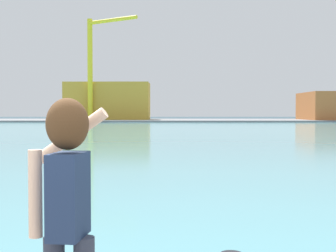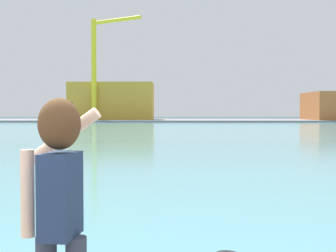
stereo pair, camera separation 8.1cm
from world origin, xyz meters
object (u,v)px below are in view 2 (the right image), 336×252
at_px(person_photographer, 59,200).
at_px(warehouse_right, 335,106).
at_px(warehouse_left, 112,101).
at_px(port_crane, 99,59).

bearing_deg(person_photographer, warehouse_right, -13.21).
distance_m(warehouse_left, warehouse_right, 45.41).
relative_size(warehouse_left, port_crane, 0.87).
distance_m(warehouse_right, port_crane, 48.20).
distance_m(person_photographer, warehouse_right, 96.51).
bearing_deg(warehouse_right, warehouse_left, 178.46).
distance_m(person_photographer, warehouse_left, 92.78).
xyz_separation_m(warehouse_left, warehouse_right, (45.38, -1.22, -1.02)).
height_order(person_photographer, warehouse_left, warehouse_left).
xyz_separation_m(person_photographer, port_crane, (-14.17, 86.36, 10.54)).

